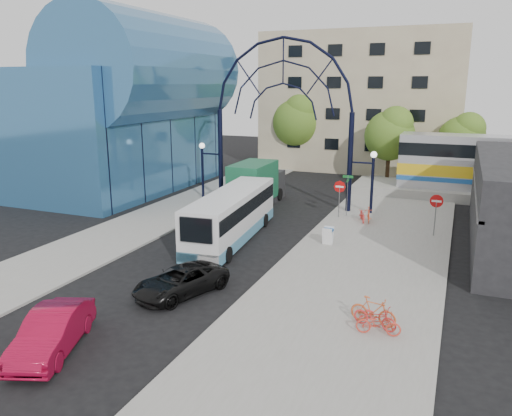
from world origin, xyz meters
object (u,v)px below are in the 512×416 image
at_px(gateway_arch, 283,88).
at_px(bike_far_a, 375,317).
at_px(street_name_sign, 348,187).
at_px(tree_north_c, 463,137).
at_px(do_not_enter_sign, 436,205).
at_px(tree_north_a, 391,133).
at_px(stop_sign, 340,190).
at_px(red_sedan, 52,332).
at_px(sandwich_board, 328,234).
at_px(black_suv, 181,281).
at_px(city_bus, 232,215).
at_px(bike_near_a, 362,215).
at_px(tree_north_b, 298,120).
at_px(bike_far_c, 378,324).
at_px(bike_far_b, 373,311).
at_px(bike_near_b, 369,215).
at_px(green_truck, 257,183).

relative_size(gateway_arch, bike_far_a, 8.23).
xyz_separation_m(street_name_sign, tree_north_c, (6.92, 15.33, 2.15)).
relative_size(do_not_enter_sign, tree_north_c, 0.38).
height_order(tree_north_a, tree_north_c, tree_north_a).
height_order(stop_sign, red_sedan, stop_sign).
height_order(street_name_sign, sandwich_board, street_name_sign).
bearing_deg(do_not_enter_sign, tree_north_a, 107.03).
distance_m(street_name_sign, black_suv, 15.99).
bearing_deg(city_bus, tree_north_a, 68.29).
xyz_separation_m(gateway_arch, red_sedan, (-0.22, -22.62, -7.84)).
height_order(tree_north_a, bike_near_a, tree_north_a).
relative_size(tree_north_b, bike_far_c, 5.05).
xyz_separation_m(red_sedan, bike_far_c, (10.10, 5.14, -0.18)).
xyz_separation_m(stop_sign, bike_far_c, (5.08, -15.48, -1.46)).
xyz_separation_m(gateway_arch, street_name_sign, (5.20, -1.40, -6.43)).
relative_size(red_sedan, bike_far_b, 2.46).
bearing_deg(sandwich_board, red_sedan, -111.72).
height_order(tree_north_b, black_suv, tree_north_b).
height_order(stop_sign, bike_far_c, stop_sign).
bearing_deg(bike_near_a, city_bus, -152.86).
distance_m(tree_north_c, bike_far_c, 31.71).
bearing_deg(do_not_enter_sign, tree_north_c, 86.42).
bearing_deg(tree_north_a, bike_far_a, -82.98).
distance_m(gateway_arch, tree_north_a, 13.98).
distance_m(sandwich_board, bike_near_b, 5.80).
relative_size(city_bus, red_sedan, 2.41).
xyz_separation_m(tree_north_c, bike_far_b, (-2.55, -30.66, -3.62)).
height_order(tree_north_b, bike_far_a, tree_north_b).
bearing_deg(black_suv, do_not_enter_sign, 73.22).
xyz_separation_m(stop_sign, bike_near_b, (2.06, -0.37, -1.41)).
relative_size(green_truck, black_suv, 1.50).
xyz_separation_m(gateway_arch, do_not_enter_sign, (11.00, -4.00, -6.58)).
xyz_separation_m(do_not_enter_sign, city_bus, (-10.91, -4.89, -0.50)).
bearing_deg(green_truck, bike_near_b, -15.22).
relative_size(tree_north_a, bike_near_a, 4.11).
bearing_deg(bike_far_b, do_not_enter_sign, 4.50).
distance_m(bike_near_a, bike_near_b, 0.39).
bearing_deg(do_not_enter_sign, street_name_sign, 155.84).
relative_size(sandwich_board, tree_north_c, 0.15).
xyz_separation_m(stop_sign, black_suv, (-3.42, -14.85, -1.39)).
height_order(city_bus, bike_far_c, city_bus).
bearing_deg(street_name_sign, sandwich_board, -86.54).
bearing_deg(street_name_sign, gateway_arch, 164.93).
distance_m(red_sedan, bike_far_c, 11.33).
bearing_deg(street_name_sign, green_truck, 170.30).
bearing_deg(bike_far_a, bike_far_c, -143.09).
relative_size(city_bus, black_suv, 2.40).
xyz_separation_m(street_name_sign, red_sedan, (-5.42, -21.22, -1.42)).
relative_size(tree_north_a, tree_north_b, 0.88).
height_order(sandwich_board, bike_far_b, bike_far_b).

